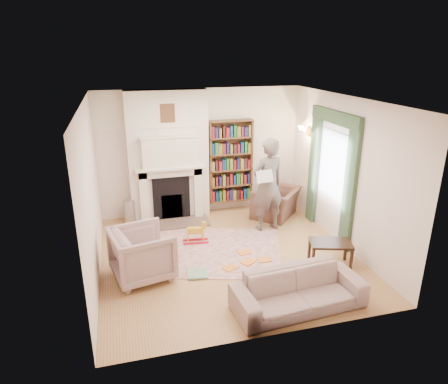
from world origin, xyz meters
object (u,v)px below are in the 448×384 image
object	(u,v)px
armchair_reading	(276,202)
paraffin_heater	(130,212)
sofa	(299,291)
man_reading	(268,185)
bookcase	(230,162)
rocking_horse	(195,233)
armchair_left	(142,254)
coffee_table	(330,254)

from	to	relation	value
armchair_reading	paraffin_heater	distance (m)	3.22
sofa	man_reading	xyz separation A→B (m)	(0.51, 2.67, 0.69)
bookcase	rocking_horse	size ratio (longest dim) A/B	3.75
rocking_horse	armchair_left	bearing A→B (deg)	-130.47
armchair_reading	rocking_horse	distance (m)	2.19
armchair_reading	paraffin_heater	xyz separation A→B (m)	(-3.20, 0.40, -0.05)
armchair_reading	armchair_left	size ratio (longest dim) A/B	1.07
armchair_left	armchair_reading	bearing A→B (deg)	-72.02
man_reading	paraffin_heater	distance (m)	3.01
armchair_left	coffee_table	size ratio (longest dim) A/B	1.34
sofa	coffee_table	size ratio (longest dim) A/B	2.74
armchair_reading	coffee_table	size ratio (longest dim) A/B	1.43
paraffin_heater	armchair_left	bearing A→B (deg)	-86.97
armchair_reading	coffee_table	world-z (taller)	armchair_reading
armchair_left	paraffin_heater	xyz separation A→B (m)	(-0.12, 2.24, -0.15)
bookcase	paraffin_heater	size ratio (longest dim) A/B	3.36
man_reading	rocking_horse	size ratio (longest dim) A/B	3.94
man_reading	paraffin_heater	size ratio (longest dim) A/B	3.53
armchair_reading	paraffin_heater	size ratio (longest dim) A/B	1.82
man_reading	paraffin_heater	bearing A→B (deg)	-29.70
armchair_left	coffee_table	xyz separation A→B (m)	(3.16, -0.46, -0.20)
armchair_left	man_reading	world-z (taller)	man_reading
armchair_left	coffee_table	distance (m)	3.20
sofa	man_reading	bearing A→B (deg)	74.51
armchair_left	bookcase	bearing A→B (deg)	-54.51
sofa	coffee_table	xyz separation A→B (m)	(1.04, 0.97, -0.06)
armchair_left	paraffin_heater	world-z (taller)	armchair_left
man_reading	armchair_reading	bearing A→B (deg)	-136.55
rocking_horse	man_reading	bearing A→B (deg)	15.81
armchair_reading	paraffin_heater	bearing A→B (deg)	-53.50
coffee_table	sofa	bearing A→B (deg)	-119.81
bookcase	sofa	xyz separation A→B (m)	(-0.07, -3.89, -0.89)
man_reading	rocking_horse	world-z (taller)	man_reading
armchair_left	sofa	world-z (taller)	armchair_left
bookcase	coffee_table	world-z (taller)	bookcase
sofa	paraffin_heater	bearing A→B (deg)	116.72
bookcase	coffee_table	distance (m)	3.22
armchair_reading	sofa	world-z (taller)	armchair_reading
bookcase	man_reading	distance (m)	1.31
sofa	man_reading	distance (m)	2.80
paraffin_heater	man_reading	bearing A→B (deg)	-20.02
sofa	rocking_horse	distance (m)	2.64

